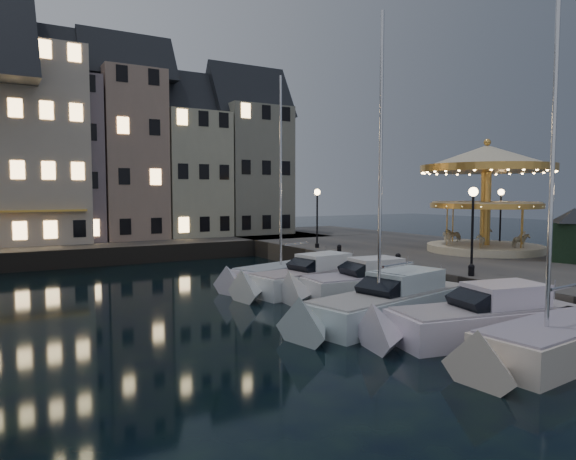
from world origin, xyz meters
TOP-DOWN VIEW (x-y plane):
  - ground at (0.00, 0.00)m, footprint 160.00×160.00m
  - quay_east at (14.00, 6.00)m, footprint 16.00×56.00m
  - quay_north at (-8.00, 28.00)m, footprint 44.00×12.00m
  - quaywall_e at (6.00, 6.00)m, footprint 0.15×44.00m
  - quaywall_n at (-6.00, 22.00)m, footprint 48.00×0.15m
  - streetlamp_b at (7.20, 1.00)m, footprint 0.44×0.44m
  - streetlamp_c at (7.20, 14.50)m, footprint 0.44×0.44m
  - streetlamp_d at (18.50, 8.00)m, footprint 0.44×0.44m
  - bollard_b at (6.60, 0.50)m, footprint 0.30×0.30m
  - bollard_c at (6.60, 5.50)m, footprint 0.30×0.30m
  - bollard_d at (6.60, 11.00)m, footprint 0.30×0.30m
  - townhouse_nc at (-8.00, 30.00)m, footprint 6.82×8.00m
  - townhouse_nd at (-2.25, 30.00)m, footprint 5.50×8.00m
  - townhouse_ne at (3.20, 30.00)m, footprint 6.16×8.00m
  - townhouse_nf at (9.25, 30.00)m, footprint 6.82×8.00m
  - motorboat_a at (1.56, -6.56)m, footprint 7.15×2.85m
  - motorboat_b at (1.84, -3.73)m, footprint 8.13×3.75m
  - motorboat_c at (0.80, -0.13)m, footprint 9.39×4.18m
  - motorboat_d at (2.61, 4.11)m, footprint 7.26×2.89m
  - motorboat_e at (1.33, 6.69)m, footprint 8.04×3.40m
  - motorboat_f at (1.33, 9.16)m, footprint 8.34×4.29m
  - carousel at (15.51, 6.90)m, footprint 8.50×8.50m
  - ticket_kiosk at (15.41, 0.87)m, footprint 2.95×2.95m

SIDE VIEW (x-z plane):
  - ground at x=0.00m, z-range 0.00..0.00m
  - motorboat_f at x=1.33m, z-range -5.04..6.09m
  - motorboat_a at x=1.56m, z-range -5.38..6.46m
  - motorboat_d at x=2.61m, z-range -0.44..1.71m
  - motorboat_e at x=1.33m, z-range -0.43..1.72m
  - motorboat_b at x=1.84m, z-range -0.43..1.72m
  - quay_east at x=14.00m, z-range 0.00..1.30m
  - quay_north at x=-8.00m, z-range 0.00..1.30m
  - quaywall_e at x=6.00m, z-range 0.00..1.30m
  - quaywall_n at x=-6.00m, z-range 0.00..1.30m
  - motorboat_c at x=0.80m, z-range -5.54..6.90m
  - bollard_b at x=6.60m, z-range 1.32..1.89m
  - bollard_c at x=6.60m, z-range 1.32..1.89m
  - bollard_d at x=6.60m, z-range 1.32..1.89m
  - ticket_kiosk at x=15.41m, z-range 1.63..5.09m
  - streetlamp_b at x=7.20m, z-range 1.93..6.10m
  - streetlamp_c at x=7.20m, z-range 1.93..6.10m
  - streetlamp_d at x=18.50m, z-range 1.93..6.10m
  - carousel at x=15.51m, z-range 2.48..9.91m
  - townhouse_ne at x=3.20m, z-range 1.38..14.18m
  - townhouse_nf at x=9.25m, z-range 1.38..15.18m
  - townhouse_nc at x=-8.00m, z-range 1.38..16.18m
  - townhouse_nd at x=-2.25m, z-range 1.38..17.18m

